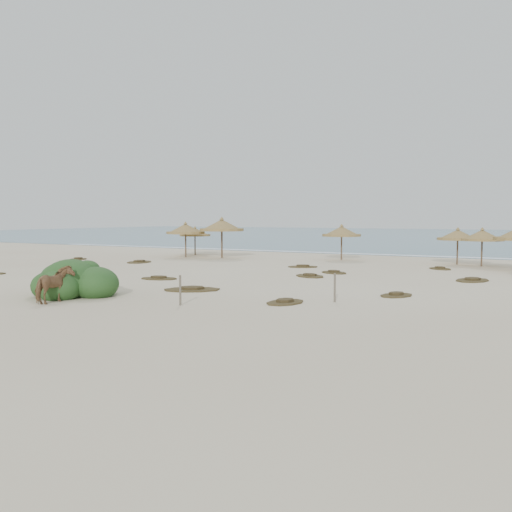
% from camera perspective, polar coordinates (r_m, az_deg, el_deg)
% --- Properties ---
extents(ground, '(160.00, 160.00, 0.00)m').
position_cam_1_polar(ground, '(25.83, -8.14, -3.16)').
color(ground, beige).
rests_on(ground, ground).
extents(ocean, '(200.00, 100.00, 0.01)m').
position_cam_1_polar(ocean, '(96.62, 20.14, 1.86)').
color(ocean, '#2C6185').
rests_on(ocean, ground).
extents(foam_line, '(70.00, 0.60, 0.01)m').
position_cam_1_polar(foam_line, '(48.97, 10.76, 0.19)').
color(foam_line, white).
rests_on(foam_line, ground).
extents(palapa_0, '(3.21, 3.21, 2.40)m').
position_cam_1_polar(palapa_0, '(47.44, -6.12, 2.36)').
color(palapa_0, brown).
rests_on(palapa_0, ground).
extents(palapa_1, '(3.94, 3.94, 2.80)m').
position_cam_1_polar(palapa_1, '(44.80, -7.06, 2.65)').
color(palapa_1, brown).
rests_on(palapa_1, ground).
extents(palapa_2, '(3.41, 3.41, 3.18)m').
position_cam_1_polar(palapa_2, '(43.76, -3.44, 3.03)').
color(palapa_2, brown).
rests_on(palapa_2, ground).
extents(palapa_3, '(3.32, 3.32, 2.65)m').
position_cam_1_polar(palapa_3, '(42.16, 8.56, 2.40)').
color(palapa_3, brown).
rests_on(palapa_3, ground).
extents(palapa_4, '(2.95, 2.95, 2.49)m').
position_cam_1_polar(palapa_4, '(39.97, 19.52, 1.96)').
color(palapa_4, brown).
rests_on(palapa_4, ground).
extents(palapa_5, '(2.81, 2.81, 2.51)m').
position_cam_1_polar(palapa_5, '(39.08, 21.68, 1.88)').
color(palapa_5, brown).
rests_on(palapa_5, ground).
extents(horse, '(1.02, 1.72, 1.36)m').
position_cam_1_polar(horse, '(22.32, -19.53, -2.71)').
color(horse, '#906241').
rests_on(horse, ground).
extents(fence_post_near, '(0.10, 0.10, 1.09)m').
position_cam_1_polar(fence_post_near, '(20.68, -7.59, -3.41)').
color(fence_post_near, '#685E4E').
rests_on(fence_post_near, ground).
extents(fence_post_far, '(0.10, 0.10, 1.09)m').
position_cam_1_polar(fence_post_far, '(21.47, 7.88, -3.15)').
color(fence_post_far, '#685E4E').
rests_on(fence_post_far, ground).
extents(bush, '(3.83, 3.37, 1.71)m').
position_cam_1_polar(bush, '(24.12, -17.89, -2.48)').
color(bush, '#2C5022').
rests_on(bush, ground).
extents(scrub_1, '(2.02, 2.77, 0.16)m').
position_cam_1_polar(scrub_1, '(36.11, -17.06, -1.18)').
color(scrub_1, '#4D4022').
rests_on(scrub_1, ground).
extents(scrub_2, '(2.17, 1.67, 0.16)m').
position_cam_1_polar(scrub_2, '(29.47, -9.69, -2.19)').
color(scrub_2, '#4D4022').
rests_on(scrub_2, ground).
extents(scrub_3, '(2.38, 2.26, 0.16)m').
position_cam_1_polar(scrub_3, '(30.37, 5.41, -1.97)').
color(scrub_3, '#4D4022').
rests_on(scrub_3, ground).
extents(scrub_4, '(1.51, 1.87, 0.16)m').
position_cam_1_polar(scrub_4, '(23.57, 13.86, -3.80)').
color(scrub_4, '#4D4022').
rests_on(scrub_4, ground).
extents(scrub_5, '(1.84, 2.47, 0.16)m').
position_cam_1_polar(scrub_5, '(30.21, 20.82, -2.25)').
color(scrub_5, '#4D4022').
rests_on(scrub_5, ground).
extents(scrub_6, '(2.09, 2.64, 0.16)m').
position_cam_1_polar(scrub_6, '(40.25, -11.59, -0.57)').
color(scrub_6, '#4D4022').
rests_on(scrub_6, ground).
extents(scrub_7, '(2.14, 1.97, 0.16)m').
position_cam_1_polar(scrub_7, '(32.38, 7.81, -1.62)').
color(scrub_7, '#4D4022').
rests_on(scrub_7, ground).
extents(scrub_8, '(1.81, 2.11, 0.16)m').
position_cam_1_polar(scrub_8, '(44.14, -17.37, -0.28)').
color(scrub_8, '#4D4022').
rests_on(scrub_8, ground).
extents(scrub_9, '(2.93, 2.69, 0.16)m').
position_cam_1_polar(scrub_9, '(24.85, -6.42, -3.31)').
color(scrub_9, '#4D4022').
rests_on(scrub_9, ground).
extents(scrub_10, '(1.96, 2.00, 0.16)m').
position_cam_1_polar(scrub_10, '(36.20, 17.93, -1.19)').
color(scrub_10, '#4D4022').
rests_on(scrub_10, ground).
extents(scrub_11, '(1.39, 2.02, 0.16)m').
position_cam_1_polar(scrub_11, '(28.70, -19.98, -2.54)').
color(scrub_11, '#4D4022').
rests_on(scrub_11, ground).
extents(scrub_12, '(1.42, 1.92, 0.16)m').
position_cam_1_polar(scrub_12, '(21.08, 2.93, -4.60)').
color(scrub_12, '#4D4022').
rests_on(scrub_12, ground).
extents(scrub_13, '(2.24, 1.98, 0.16)m').
position_cam_1_polar(scrub_13, '(35.88, 4.70, -1.05)').
color(scrub_13, '#4D4022').
rests_on(scrub_13, ground).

